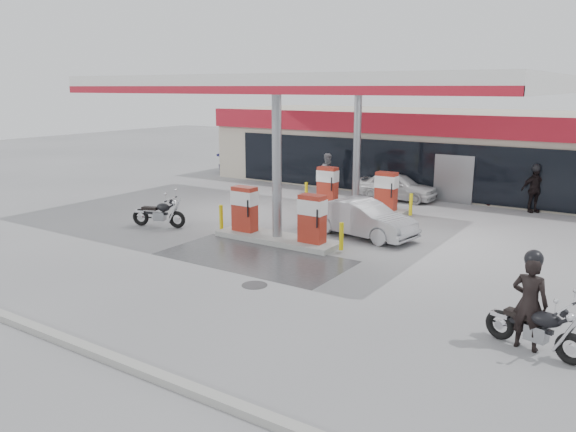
# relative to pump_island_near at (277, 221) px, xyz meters

# --- Properties ---
(ground) EXTENTS (90.00, 90.00, 0.00)m
(ground) POSITION_rel_pump_island_near_xyz_m (0.00, -2.00, -0.71)
(ground) COLOR gray
(ground) RESTS_ON ground
(wet_patch) EXTENTS (6.00, 3.00, 0.00)m
(wet_patch) POSITION_rel_pump_island_near_xyz_m (0.50, -2.00, -0.71)
(wet_patch) COLOR #4C4C4F
(wet_patch) RESTS_ON ground
(drain_cover) EXTENTS (0.70, 0.70, 0.01)m
(drain_cover) POSITION_rel_pump_island_near_xyz_m (2.00, -4.00, -0.71)
(drain_cover) COLOR #38383A
(drain_cover) RESTS_ON ground
(kerb) EXTENTS (28.00, 0.25, 0.15)m
(kerb) POSITION_rel_pump_island_near_xyz_m (0.00, -9.00, -0.64)
(kerb) COLOR gray
(kerb) RESTS_ON ground
(store_building) EXTENTS (22.00, 8.22, 4.00)m
(store_building) POSITION_rel_pump_island_near_xyz_m (0.01, 13.94, 1.30)
(store_building) COLOR #B0A594
(store_building) RESTS_ON ground
(canopy) EXTENTS (16.00, 10.02, 5.51)m
(canopy) POSITION_rel_pump_island_near_xyz_m (0.00, 3.00, 4.56)
(canopy) COLOR silver
(canopy) RESTS_ON ground
(pump_island_near) EXTENTS (5.14, 1.30, 1.78)m
(pump_island_near) POSITION_rel_pump_island_near_xyz_m (0.00, 0.00, 0.00)
(pump_island_near) COLOR #9E9E99
(pump_island_near) RESTS_ON ground
(pump_island_far) EXTENTS (5.14, 1.30, 1.78)m
(pump_island_far) POSITION_rel_pump_island_near_xyz_m (0.00, 6.00, 0.00)
(pump_island_far) COLOR #9E9E99
(pump_island_far) RESTS_ON ground
(main_motorcycle) EXTENTS (2.08, 1.00, 1.09)m
(main_motorcycle) POSITION_rel_pump_island_near_xyz_m (9.05, -4.01, -0.23)
(main_motorcycle) COLOR black
(main_motorcycle) RESTS_ON ground
(biker_main) EXTENTS (0.77, 0.55, 1.96)m
(biker_main) POSITION_rel_pump_island_near_xyz_m (8.86, -3.96, 0.27)
(biker_main) COLOR black
(biker_main) RESTS_ON ground
(parked_motorcycle) EXTENTS (2.12, 1.00, 1.12)m
(parked_motorcycle) POSITION_rel_pump_island_near_xyz_m (-4.89, -0.78, -0.21)
(parked_motorcycle) COLOR black
(parked_motorcycle) RESTS_ON ground
(sedan_white) EXTENTS (3.78, 1.56, 1.28)m
(sedan_white) POSITION_rel_pump_island_near_xyz_m (0.55, 9.20, -0.07)
(sedan_white) COLOR silver
(sedan_white) RESTS_ON ground
(attendant) EXTENTS (1.10, 1.21, 2.01)m
(attendant) POSITION_rel_pump_island_near_xyz_m (-2.93, 8.80, 0.30)
(attendant) COLOR slate
(attendant) RESTS_ON ground
(hatchback_silver) EXTENTS (4.16, 2.04, 1.31)m
(hatchback_silver) POSITION_rel_pump_island_near_xyz_m (2.16, 2.20, -0.05)
(hatchback_silver) COLOR #A7A8AF
(hatchback_silver) RESTS_ON ground
(parked_car_left) EXTENTS (4.57, 2.58, 1.25)m
(parked_car_left) POSITION_rel_pump_island_near_xyz_m (-10.00, 12.00, -0.09)
(parked_car_left) COLOR #1A1851
(parked_car_left) RESTS_ON ground
(parked_car_right) EXTENTS (4.62, 2.97, 1.19)m
(parked_car_right) POSITION_rel_pump_island_near_xyz_m (5.92, 11.33, -0.12)
(parked_car_right) COLOR #480F10
(parked_car_right) RESTS_ON ground
(biker_walking) EXTENTS (1.17, 1.10, 1.94)m
(biker_walking) POSITION_rel_pump_island_near_xyz_m (6.48, 9.80, 0.26)
(biker_walking) COLOR black
(biker_walking) RESTS_ON ground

